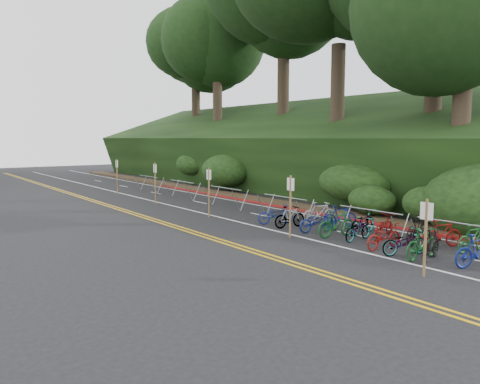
# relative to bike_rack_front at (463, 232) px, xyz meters

# --- Properties ---
(ground) EXTENTS (120.00, 120.00, 0.00)m
(ground) POSITION_rel_bike_rack_front_xyz_m (-2.94, 0.84, -0.88)
(ground) COLOR black
(ground) RESTS_ON ground
(road_markings) EXTENTS (7.47, 80.00, 0.01)m
(road_markings) POSITION_rel_bike_rack_front_xyz_m (-2.31, 10.94, -0.88)
(road_markings) COLOR gold
(road_markings) RESTS_ON ground
(red_curb) EXTENTS (0.25, 28.00, 0.10)m
(red_curb) POSITION_rel_bike_rack_front_xyz_m (2.76, 12.84, -0.83)
(red_curb) COLOR maroon
(red_curb) RESTS_ON ground
(embankment) EXTENTS (14.30, 48.14, 9.11)m
(embankment) POSITION_rel_bike_rack_front_xyz_m (10.02, 19.88, 1.68)
(embankment) COLOR black
(embankment) RESTS_ON ground
(tree_cluster) EXTENTS (33.79, 55.16, 20.79)m
(tree_cluster) POSITION_rel_bike_rack_front_xyz_m (6.82, 22.87, 12.03)
(tree_cluster) COLOR #2D2319
(tree_cluster) RESTS_ON ground
(bike_rack_front) EXTENTS (1.15, 3.36, 1.19)m
(bike_rack_front) POSITION_rel_bike_rack_front_xyz_m (0.00, 0.00, 0.00)
(bike_rack_front) COLOR gray
(bike_rack_front) RESTS_ON ground
(bike_racks_rest) EXTENTS (1.14, 23.00, 1.17)m
(bike_racks_rest) POSITION_rel_bike_rack_front_xyz_m (0.06, 13.84, -0.03)
(bike_racks_rest) COLOR gray
(bike_racks_rest) RESTS_ON ground
(signpost_near) EXTENTS (0.08, 0.40, 2.26)m
(signpost_near) POSITION_rel_bike_rack_front_xyz_m (-2.84, -0.39, 0.42)
(signpost_near) COLOR brown
(signpost_near) RESTS_ON ground
(signposts_rest) EXTENTS (0.08, 18.40, 2.50)m
(signposts_rest) POSITION_rel_bike_rack_front_xyz_m (-2.34, 14.84, 0.55)
(signposts_rest) COLOR brown
(signposts_rest) RESTS_ON ground
(bike_front) EXTENTS (0.52, 1.79, 1.07)m
(bike_front) POSITION_rel_bike_rack_front_xyz_m (-1.16, 0.73, -0.35)
(bike_front) COLOR #144C1E
(bike_front) RESTS_ON ground
(bike_valet) EXTENTS (3.21, 12.33, 1.09)m
(bike_valet) POSITION_rel_bike_rack_front_xyz_m (-0.07, 3.00, -0.39)
(bike_valet) COLOR navy
(bike_valet) RESTS_ON ground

